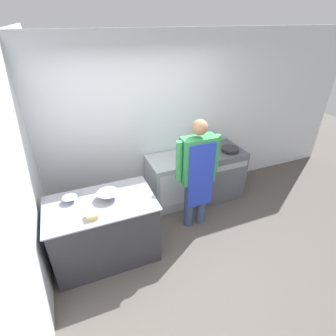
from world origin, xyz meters
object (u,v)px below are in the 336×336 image
at_px(mixing_bowl, 108,195).
at_px(plastic_tub, 92,216).
at_px(person_cook, 198,169).
at_px(fridge_unit, 171,181).
at_px(stock_pot, 205,141).
at_px(saute_pan, 230,149).
at_px(stove, 215,172).

distance_m(mixing_bowl, plastic_tub, 0.38).
distance_m(person_cook, plastic_tub, 1.56).
distance_m(fridge_unit, stock_pot, 0.90).
bearing_deg(mixing_bowl, person_cook, 3.32).
xyz_separation_m(person_cook, mixing_bowl, (-1.27, -0.07, -0.05)).
bearing_deg(plastic_tub, stock_pot, 27.95).
distance_m(plastic_tub, saute_pan, 2.51).
relative_size(mixing_bowl, plastic_tub, 2.29).
relative_size(plastic_tub, stock_pot, 0.44).
height_order(person_cook, stock_pot, person_cook).
distance_m(stove, stock_pot, 0.63).
relative_size(fridge_unit, person_cook, 0.49).
height_order(person_cook, mixing_bowl, person_cook).
relative_size(fridge_unit, plastic_tub, 6.90).
relative_size(person_cook, stock_pot, 6.22).
bearing_deg(saute_pan, plastic_tub, -160.64).
distance_m(stock_pot, saute_pan, 0.44).
relative_size(fridge_unit, saute_pan, 2.92).
relative_size(stove, stock_pot, 3.29).
bearing_deg(stove, fridge_unit, 176.33).
height_order(stove, plastic_tub, plastic_tub).
distance_m(stove, saute_pan, 0.52).
xyz_separation_m(plastic_tub, stock_pot, (2.02, 1.07, 0.13)).
bearing_deg(stock_pot, fridge_unit, -174.13).
height_order(stove, saute_pan, saute_pan).
distance_m(person_cook, stock_pot, 0.87).
bearing_deg(person_cook, saute_pan, 28.52).
xyz_separation_m(fridge_unit, plastic_tub, (-1.37, -1.01, 0.49)).
relative_size(stove, fridge_unit, 1.08).
distance_m(plastic_tub, stock_pot, 2.29).
bearing_deg(mixing_bowl, fridge_unit, 32.25).
bearing_deg(person_cook, fridge_unit, 102.65).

